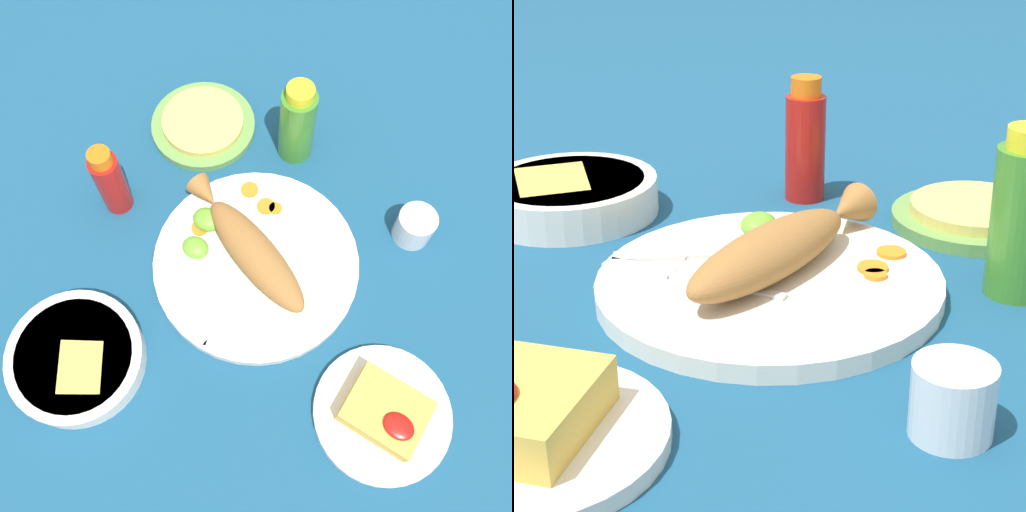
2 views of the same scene
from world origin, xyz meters
The scene contains 19 objects.
ground_plane centered at (0.00, 0.00, 0.00)m, with size 4.00×4.00×0.00m, color navy.
main_plate centered at (0.00, 0.00, 0.01)m, with size 0.32×0.32×0.02m, color white.
fried_fish centered at (-0.01, 0.01, 0.04)m, with size 0.27×0.15×0.05m.
fork_near centered at (0.03, -0.08, 0.02)m, with size 0.04×0.18×0.00m.
fork_far centered at (-0.02, -0.08, 0.02)m, with size 0.07×0.18×0.00m.
carrot_slice_near centered at (-0.02, 0.09, 0.02)m, with size 0.02×0.02×0.00m, color orange.
carrot_slice_mid centered at (-0.04, 0.09, 0.02)m, with size 0.03×0.03×0.00m, color orange.
carrot_slice_far centered at (-0.08, 0.10, 0.02)m, with size 0.03×0.03×0.00m, color orange.
carrot_slice_extra centered at (-0.11, 0.00, 0.02)m, with size 0.03×0.03×0.00m, color orange.
lime_wedge_main centered at (-0.10, 0.01, 0.03)m, with size 0.05×0.04×0.03m, color #6BB233.
lime_wedge_side centered at (-0.09, -0.04, 0.03)m, with size 0.04×0.04×0.02m, color #6BB233.
hot_sauce_bottle_red centered at (-0.25, -0.03, 0.07)m, with size 0.05×0.05×0.14m.
hot_sauce_bottle_green centered at (-0.06, 0.22, 0.08)m, with size 0.06×0.06×0.16m.
salt_cup centered at (0.18, 0.18, 0.02)m, with size 0.06×0.06×0.06m.
side_plate_fries centered at (0.27, -0.10, 0.01)m, with size 0.20×0.20×0.01m, color white.
fries_pile centered at (0.28, -0.10, 0.03)m, with size 0.11×0.09×0.04m.
guacamole_bowl centered at (-0.14, -0.27, 0.02)m, with size 0.20×0.20×0.06m.
tortilla_plate centered at (-0.22, 0.17, 0.01)m, with size 0.18×0.18×0.01m, color #6B9E4C.
tortilla_stack centered at (-0.22, 0.17, 0.02)m, with size 0.14×0.14×0.01m, color #E0C666.
Camera 2 is at (0.75, 0.20, 0.39)m, focal length 65.00 mm.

